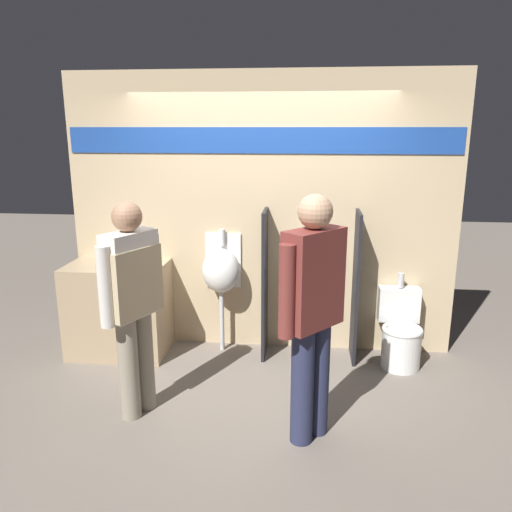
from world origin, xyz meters
TOP-DOWN VIEW (x-y plane):
  - ground_plane at (0.00, 0.00)m, footprint 16.00×16.00m
  - display_wall at (0.00, 0.60)m, footprint 3.77×0.07m
  - sink_counter at (-1.37, 0.27)m, footprint 0.94×0.60m
  - sink_basin at (-1.32, 0.33)m, footprint 0.34×0.34m
  - cell_phone at (-1.09, 0.15)m, footprint 0.07×0.14m
  - divider_near_counter at (0.06, 0.37)m, footprint 0.03×0.40m
  - divider_mid at (0.92, 0.37)m, footprint 0.03×0.40m
  - urinal_near_counter at (-0.37, 0.43)m, footprint 0.37×0.30m
  - urinal_far at (0.49, 0.43)m, footprint 0.37×0.30m
  - toilet at (1.35, 0.29)m, footprint 0.39×0.54m
  - person_in_vest at (-0.83, -0.78)m, footprint 0.39×0.53m
  - person_with_lanyard at (0.50, -0.96)m, footprint 0.44×0.49m

SIDE VIEW (x-z plane):
  - ground_plane at x=0.00m, z-range 0.00..0.00m
  - toilet at x=1.35m, z-range -0.12..0.72m
  - sink_counter at x=-1.37m, z-range 0.00..0.90m
  - divider_near_counter at x=0.06m, z-range 0.00..1.44m
  - divider_mid at x=0.92m, z-range 0.00..1.44m
  - urinal_near_counter at x=-0.37m, z-range 0.22..1.44m
  - urinal_far at x=0.49m, z-range 0.22..1.44m
  - cell_phone at x=-1.09m, z-range 0.90..0.92m
  - person_in_vest at x=-0.83m, z-range 0.13..1.81m
  - sink_basin at x=-1.32m, z-range 0.84..1.11m
  - person_with_lanyard at x=0.50m, z-range 0.09..1.86m
  - display_wall at x=0.00m, z-range 0.01..2.71m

